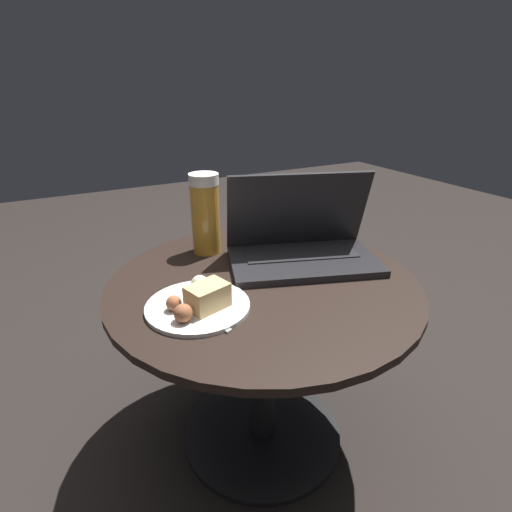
# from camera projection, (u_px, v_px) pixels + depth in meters

# --- Properties ---
(ground_plane) EXTENTS (6.00, 6.00, 0.00)m
(ground_plane) POSITION_uv_depth(u_px,v_px,m) (262.00, 433.00, 1.13)
(ground_plane) COLOR black
(table) EXTENTS (0.72, 0.72, 0.49)m
(table) POSITION_uv_depth(u_px,v_px,m) (263.00, 329.00, 0.99)
(table) COLOR black
(table) RESTS_ON ground_plane
(laptop) EXTENTS (0.42, 0.33, 0.22)m
(laptop) POSITION_uv_depth(u_px,v_px,m) (301.00, 244.00, 1.01)
(laptop) COLOR #232326
(laptop) RESTS_ON table
(beer_glass) EXTENTS (0.08, 0.08, 0.21)m
(beer_glass) POSITION_uv_depth(u_px,v_px,m) (205.00, 214.00, 1.04)
(beer_glass) COLOR gold
(beer_glass) RESTS_ON table
(snack_plate) EXTENTS (0.21, 0.21, 0.06)m
(snack_plate) POSITION_uv_depth(u_px,v_px,m) (199.00, 302.00, 0.81)
(snack_plate) COLOR white
(snack_plate) RESTS_ON table
(fork) EXTENTS (0.07, 0.16, 0.01)m
(fork) POSITION_uv_depth(u_px,v_px,m) (196.00, 313.00, 0.79)
(fork) COLOR silver
(fork) RESTS_ON table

